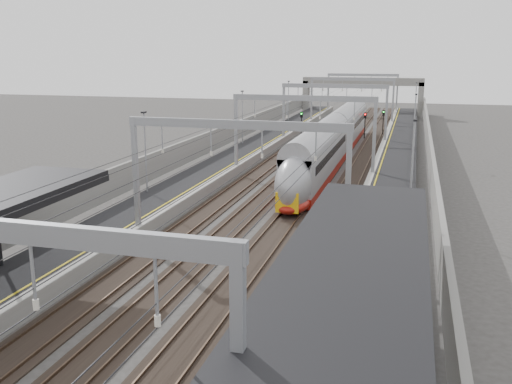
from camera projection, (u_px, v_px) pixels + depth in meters
The scene contains 12 objects.
platform_left at pixel (229, 164), 56.85m from camera, with size 4.00×120.00×1.00m, color black.
platform_right at pixel (393, 172), 52.71m from camera, with size 4.00×120.00×1.00m, color black.
tracks at pixel (308, 172), 54.89m from camera, with size 11.40×140.00×0.20m.
overhead_line at pixel (321, 103), 59.64m from camera, with size 13.00×140.00×6.60m.
canopy_right at pixel (328, 344), 12.27m from camera, with size 4.40×30.00×4.24m.
overbridge at pixel (362, 86), 105.15m from camera, with size 22.00×2.20×6.90m.
wall_left at pixel (199, 151), 57.42m from camera, with size 0.30×120.00×3.20m, color slate.
wall_right at pixel (430, 162), 51.62m from camera, with size 0.30×120.00×3.20m, color slate.
train at pixel (332, 145), 59.05m from camera, with size 2.56×46.57×4.05m.
signal_green at pixel (301, 120), 77.41m from camera, with size 0.32×0.32×3.48m.
signal_red_near at pixel (365, 120), 76.68m from camera, with size 0.32×0.32×3.48m.
signal_red_far at pixel (383, 118), 79.73m from camera, with size 0.32×0.32×3.48m.
Camera 1 is at (9.49, -8.17, 11.18)m, focal length 40.00 mm.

